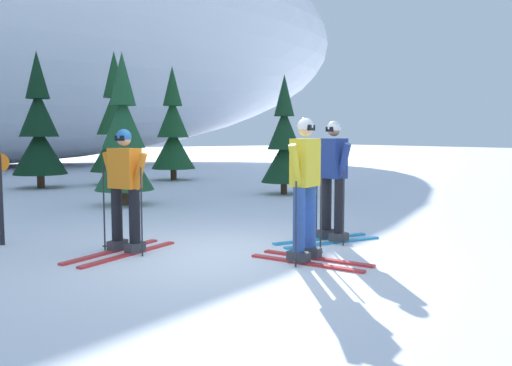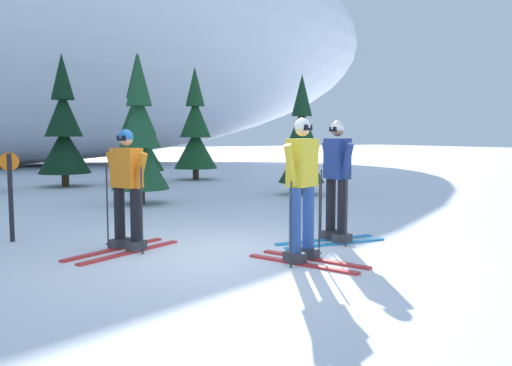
{
  "view_description": "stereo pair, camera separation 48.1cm",
  "coord_description": "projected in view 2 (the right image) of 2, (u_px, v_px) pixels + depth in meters",
  "views": [
    {
      "loc": [
        -3.55,
        -6.08,
        1.61
      ],
      "look_at": [
        0.53,
        -0.1,
        0.95
      ],
      "focal_mm": 37.03,
      "sensor_mm": 36.0,
      "label": 1
    },
    {
      "loc": [
        -3.14,
        -6.34,
        1.61
      ],
      "look_at": [
        0.53,
        -0.1,
        0.95
      ],
      "focal_mm": 37.03,
      "sensor_mm": 36.0,
      "label": 2
    }
  ],
  "objects": [
    {
      "name": "ground_plane",
      "position": [
        219.0,
        254.0,
        7.17
      ],
      "size": [
        120.0,
        120.0,
        0.0
      ],
      "primitive_type": "plane",
      "color": "white"
    },
    {
      "name": "skier_yellow_jacket",
      "position": [
        303.0,
        187.0,
        6.63
      ],
      "size": [
        0.97,
        1.6,
        1.82
      ],
      "color": "red",
      "rests_on": "ground"
    },
    {
      "name": "skier_navy_jacket",
      "position": [
        336.0,
        179.0,
        7.87
      ],
      "size": [
        1.72,
        0.77,
        1.82
      ],
      "color": "#2893CC",
      "rests_on": "ground"
    },
    {
      "name": "skier_orange_jacket",
      "position": [
        127.0,
        188.0,
        7.29
      ],
      "size": [
        1.76,
        1.14,
        1.69
      ],
      "color": "red",
      "rests_on": "ground"
    },
    {
      "name": "pine_tree_center_left",
      "position": [
        64.0,
        131.0,
        16.4
      ],
      "size": [
        1.6,
        1.6,
        4.13
      ],
      "color": "#47301E",
      "rests_on": "ground"
    },
    {
      "name": "pine_tree_center",
      "position": [
        140.0,
        142.0,
        12.23
      ],
      "size": [
        1.35,
        1.35,
        3.49
      ],
      "color": "#47301E",
      "rests_on": "ground"
    },
    {
      "name": "pine_tree_center_right",
      "position": [
        138.0,
        129.0,
        17.4
      ],
      "size": [
        1.66,
        1.66,
        4.3
      ],
      "color": "#47301E",
      "rests_on": "ground"
    },
    {
      "name": "pine_tree_right",
      "position": [
        195.0,
        133.0,
        18.99
      ],
      "size": [
        1.56,
        1.56,
        4.05
      ],
      "color": "#47301E",
      "rests_on": "ground"
    },
    {
      "name": "pine_tree_far_right",
      "position": [
        302.0,
        144.0,
        14.25
      ],
      "size": [
        1.25,
        1.25,
        3.24
      ],
      "color": "#47301E",
      "rests_on": "ground"
    },
    {
      "name": "trail_marker_post",
      "position": [
        10.0,
        191.0,
        7.93
      ],
      "size": [
        0.28,
        0.07,
        1.35
      ],
      "color": "black",
      "rests_on": "ground"
    }
  ]
}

